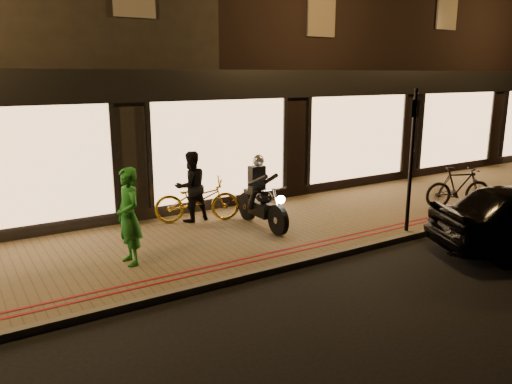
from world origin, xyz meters
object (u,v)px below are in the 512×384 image
Objects in this scene: bicycle_gold at (197,200)px; sign_post at (412,153)px; motorcycle at (261,199)px; person_green at (129,216)px.

sign_post is at bearing -111.26° from bicycle_gold.
motorcycle is at bearing -117.90° from bicycle_gold.
motorcycle is 1.01× the size of bicycle_gold.
sign_post is at bearing -36.05° from motorcycle.
bicycle_gold is 1.11× the size of person_green.
person_green reaches higher than bicycle_gold.
motorcycle is at bearing 142.45° from sign_post.
sign_post is 1.56× the size of bicycle_gold.
motorcycle is 1.50m from bicycle_gold.
person_green is at bearing 148.44° from bicycle_gold.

